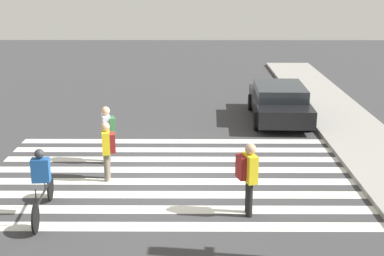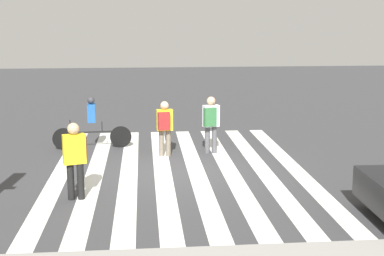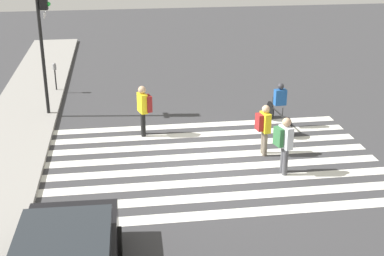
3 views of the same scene
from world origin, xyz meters
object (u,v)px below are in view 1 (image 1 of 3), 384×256
object	(u,v)px
pedestrian_child_with_backpack	(108,147)
pedestrian_adult_blue_shirt	(248,173)
pedestrian_adult_yellow_jacket	(108,130)
cyclist_mid_street	(42,180)
car_parked_far_curb	(279,102)

from	to	relation	value
pedestrian_child_with_backpack	pedestrian_adult_blue_shirt	bearing A→B (deg)	-129.43
pedestrian_adult_yellow_jacket	cyclist_mid_street	xyz separation A→B (m)	(3.55, -0.96, -0.13)
pedestrian_child_with_backpack	cyclist_mid_street	world-z (taller)	cyclist_mid_street
cyclist_mid_street	pedestrian_adult_blue_shirt	bearing A→B (deg)	86.70
pedestrian_adult_blue_shirt	pedestrian_adult_yellow_jacket	distance (m)	5.11
pedestrian_adult_blue_shirt	car_parked_far_curb	distance (m)	8.49
pedestrian_adult_yellow_jacket	car_parked_far_curb	xyz separation A→B (m)	(-4.77, 5.73, -0.30)
pedestrian_child_with_backpack	pedestrian_adult_yellow_jacket	xyz separation A→B (m)	(-1.37, -0.21, 0.05)
cyclist_mid_street	pedestrian_child_with_backpack	bearing A→B (deg)	147.62
pedestrian_adult_yellow_jacket	pedestrian_adult_blue_shirt	bearing A→B (deg)	-149.26
pedestrian_child_with_backpack	pedestrian_adult_yellow_jacket	bearing A→B (deg)	0.07
pedestrian_adult_yellow_jacket	pedestrian_child_with_backpack	bearing A→B (deg)	172.30
pedestrian_adult_blue_shirt	car_parked_far_curb	xyz separation A→B (m)	(-8.25, 1.99, -0.31)
pedestrian_child_with_backpack	car_parked_far_curb	size ratio (longest dim) A/B	0.34
cyclist_mid_street	car_parked_far_curb	bearing A→B (deg)	136.99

